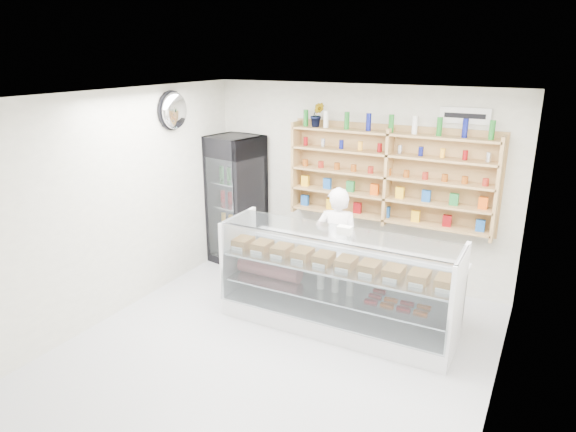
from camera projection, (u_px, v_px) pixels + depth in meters
The scene contains 8 objects.
room at pixel (271, 236), 5.27m from camera, with size 5.00×5.00×5.00m.
display_counter at pixel (337, 300), 6.20m from camera, with size 2.83×0.84×1.23m.
shop_worker at pixel (337, 244), 6.78m from camera, with size 0.57×0.37×1.57m, color white.
drinks_cooler at pixel (236, 200), 8.01m from camera, with size 0.84×0.82×2.00m.
wall_shelving at pixel (388, 177), 6.96m from camera, with size 2.84×0.28×1.33m.
potted_plant at pixel (317, 115), 7.20m from camera, with size 0.19×0.15×0.34m, color #1E6626.
security_mirror at pixel (175, 111), 6.93m from camera, with size 0.15×0.50×0.50m, color silver.
wall_sign at pixel (465, 116), 6.40m from camera, with size 0.62×0.03×0.20m, color white.
Camera 1 is at (2.48, -4.29, 3.22)m, focal length 32.00 mm.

